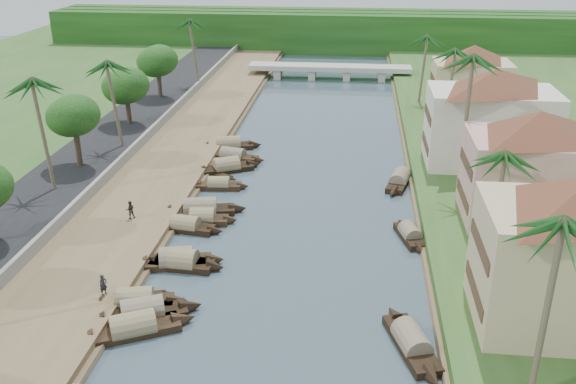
# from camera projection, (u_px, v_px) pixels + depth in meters

# --- Properties ---
(ground) EXTENTS (220.00, 220.00, 0.00)m
(ground) POSITION_uv_depth(u_px,v_px,m) (280.00, 303.00, 45.92)
(ground) COLOR #394B56
(ground) RESTS_ON ground
(left_bank) EXTENTS (10.00, 180.00, 0.80)m
(left_bank) POSITION_uv_depth(u_px,v_px,m) (149.00, 184.00, 65.69)
(left_bank) COLOR brown
(left_bank) RESTS_ON ground
(right_bank) EXTENTS (16.00, 180.00, 1.20)m
(right_bank) POSITION_uv_depth(u_px,v_px,m) (499.00, 197.00, 62.12)
(right_bank) COLOR #2B5321
(right_bank) RESTS_ON ground
(road) EXTENTS (8.00, 180.00, 1.40)m
(road) POSITION_uv_depth(u_px,v_px,m) (69.00, 178.00, 66.42)
(road) COLOR black
(road) RESTS_ON ground
(retaining_wall) EXTENTS (0.40, 180.00, 1.10)m
(retaining_wall) POSITION_uv_depth(u_px,v_px,m) (108.00, 174.00, 65.74)
(retaining_wall) COLOR gray
(retaining_wall) RESTS_ON left_bank
(treeline) EXTENTS (120.00, 14.00, 8.00)m
(treeline) POSITION_uv_depth(u_px,v_px,m) (336.00, 31.00, 136.01)
(treeline) COLOR #13390F
(treeline) RESTS_ON ground
(bridge) EXTENTS (28.00, 4.00, 2.40)m
(bridge) POSITION_uv_depth(u_px,v_px,m) (330.00, 69.00, 111.23)
(bridge) COLOR #A7A79D
(bridge) RESTS_ON ground
(building_mid) EXTENTS (14.11, 14.11, 9.70)m
(building_mid) POSITION_uv_depth(u_px,v_px,m) (533.00, 166.00, 54.38)
(building_mid) COLOR #DEA79D
(building_mid) RESTS_ON right_bank
(building_far) EXTENTS (15.59, 15.59, 10.20)m
(building_far) POSITION_uv_depth(u_px,v_px,m) (491.00, 117.00, 67.21)
(building_far) COLOR silver
(building_far) RESTS_ON right_bank
(building_distant) EXTENTS (12.62, 12.62, 9.20)m
(building_distant) POSITION_uv_depth(u_px,v_px,m) (471.00, 79.00, 85.63)
(building_distant) COLOR tan
(building_distant) RESTS_ON right_bank
(sampan_2) EXTENTS (8.42, 5.47, 2.26)m
(sampan_2) POSITION_uv_depth(u_px,v_px,m) (133.00, 329.00, 42.32)
(sampan_2) COLOR black
(sampan_2) RESTS_ON ground
(sampan_3) EXTENTS (8.41, 4.95, 2.26)m
(sampan_3) POSITION_uv_depth(u_px,v_px,m) (143.00, 313.00, 43.99)
(sampan_3) COLOR black
(sampan_3) RESTS_ON ground
(sampan_4) EXTENTS (7.69, 3.11, 2.15)m
(sampan_4) POSITION_uv_depth(u_px,v_px,m) (135.00, 302.00, 45.30)
(sampan_4) COLOR black
(sampan_4) RESTS_ON ground
(sampan_5) EXTENTS (7.18, 2.32, 2.26)m
(sampan_5) POSITION_uv_depth(u_px,v_px,m) (182.00, 263.00, 50.52)
(sampan_5) COLOR black
(sampan_5) RESTS_ON ground
(sampan_6) EXTENTS (7.91, 3.45, 2.30)m
(sampan_6) POSITION_uv_depth(u_px,v_px,m) (177.00, 261.00, 50.78)
(sampan_6) COLOR black
(sampan_6) RESTS_ON ground
(sampan_7) EXTENTS (7.32, 2.55, 1.95)m
(sampan_7) POSITION_uv_depth(u_px,v_px,m) (186.00, 226.00, 56.61)
(sampan_7) COLOR black
(sampan_7) RESTS_ON ground
(sampan_8) EXTENTS (6.63, 2.12, 2.05)m
(sampan_8) POSITION_uv_depth(u_px,v_px,m) (202.00, 219.00, 58.01)
(sampan_8) COLOR black
(sampan_8) RESTS_ON ground
(sampan_9) EXTENTS (9.10, 3.49, 2.25)m
(sampan_9) POSITION_uv_depth(u_px,v_px,m) (200.00, 209.00, 59.95)
(sampan_9) COLOR black
(sampan_9) RESTS_ON ground
(sampan_10) EXTENTS (6.41, 1.83, 1.81)m
(sampan_10) POSITION_uv_depth(u_px,v_px,m) (219.00, 185.00, 65.50)
(sampan_10) COLOR black
(sampan_10) RESTS_ON ground
(sampan_11) EXTENTS (7.99, 5.36, 2.31)m
(sampan_11) POSITION_uv_depth(u_px,v_px,m) (226.00, 168.00, 70.17)
(sampan_11) COLOR black
(sampan_11) RESTS_ON ground
(sampan_12) EXTENTS (8.19, 3.36, 1.96)m
(sampan_12) POSITION_uv_depth(u_px,v_px,m) (233.00, 156.00, 73.71)
(sampan_12) COLOR black
(sampan_12) RESTS_ON ground
(sampan_13) EXTENTS (8.32, 3.53, 2.23)m
(sampan_13) POSITION_uv_depth(u_px,v_px,m) (229.00, 145.00, 77.20)
(sampan_13) COLOR black
(sampan_13) RESTS_ON ground
(sampan_14) EXTENTS (4.15, 8.80, 2.12)m
(sampan_14) POSITION_uv_depth(u_px,v_px,m) (412.00, 343.00, 40.89)
(sampan_14) COLOR black
(sampan_14) RESTS_ON ground
(sampan_15) EXTENTS (3.03, 6.71, 1.83)m
(sampan_15) POSITION_uv_depth(u_px,v_px,m) (410.00, 235.00, 55.07)
(sampan_15) COLOR black
(sampan_15) RESTS_ON ground
(sampan_16) EXTENTS (3.58, 8.70, 2.11)m
(sampan_16) POSITION_uv_depth(u_px,v_px,m) (399.00, 180.00, 66.73)
(sampan_16) COLOR black
(sampan_16) RESTS_ON ground
(canoe_1) EXTENTS (4.85, 2.01, 0.78)m
(canoe_1) POSITION_uv_depth(u_px,v_px,m) (141.00, 296.00, 46.56)
(canoe_1) COLOR black
(canoe_1) RESTS_ON ground
(canoe_2) EXTENTS (5.34, 3.43, 0.82)m
(canoe_2) POSITION_uv_depth(u_px,v_px,m) (216.00, 174.00, 69.17)
(canoe_2) COLOR black
(canoe_2) RESTS_ON ground
(palm_0) EXTENTS (3.20, 3.20, 12.15)m
(palm_0) POSITION_uv_depth(u_px,v_px,m) (561.00, 226.00, 31.14)
(palm_0) COLOR brown
(palm_0) RESTS_ON ground
(palm_1) EXTENTS (3.20, 3.20, 9.58)m
(palm_1) POSITION_uv_depth(u_px,v_px,m) (504.00, 157.00, 47.80)
(palm_1) COLOR brown
(palm_1) RESTS_ON ground
(palm_2) EXTENTS (3.20, 3.20, 14.47)m
(palm_2) POSITION_uv_depth(u_px,v_px,m) (472.00, 61.00, 57.29)
(palm_2) COLOR brown
(palm_2) RESTS_ON ground
(palm_3) EXTENTS (3.20, 3.20, 11.49)m
(palm_3) POSITION_uv_depth(u_px,v_px,m) (452.00, 52.00, 76.52)
(palm_3) COLOR brown
(palm_3) RESTS_ON ground
(palm_5) EXTENTS (3.20, 3.20, 12.15)m
(palm_5) POSITION_uv_depth(u_px,v_px,m) (37.00, 83.00, 58.06)
(palm_5) COLOR brown
(palm_5) RESTS_ON ground
(palm_6) EXTENTS (3.20, 3.20, 11.12)m
(palm_6) POSITION_uv_depth(u_px,v_px,m) (112.00, 65.00, 70.40)
(palm_6) COLOR brown
(palm_6) RESTS_ON ground
(palm_7) EXTENTS (3.20, 3.20, 10.79)m
(palm_7) POSITION_uv_depth(u_px,v_px,m) (425.00, 38.00, 89.79)
(palm_7) COLOR brown
(palm_7) RESTS_ON ground
(palm_8) EXTENTS (3.20, 3.20, 11.44)m
(palm_8) POSITION_uv_depth(u_px,v_px,m) (194.00, 22.00, 98.69)
(palm_8) COLOR brown
(palm_8) RESTS_ON ground
(tree_3) EXTENTS (5.00, 5.00, 7.52)m
(tree_3) POSITION_uv_depth(u_px,v_px,m) (74.00, 117.00, 65.87)
(tree_3) COLOR #402F25
(tree_3) RESTS_ON ground
(tree_4) EXTENTS (5.33, 5.33, 7.07)m
(tree_4) POSITION_uv_depth(u_px,v_px,m) (126.00, 86.00, 80.44)
(tree_4) COLOR #402F25
(tree_4) RESTS_ON ground
(tree_5) EXTENTS (5.31, 5.31, 7.48)m
(tree_5) POSITION_uv_depth(u_px,v_px,m) (158.00, 62.00, 92.80)
(tree_5) COLOR #402F25
(tree_5) RESTS_ON ground
(tree_6) EXTENTS (4.01, 4.01, 6.96)m
(tree_6) POSITION_uv_depth(u_px,v_px,m) (539.00, 116.00, 67.27)
(tree_6) COLOR #402F25
(tree_6) RESTS_ON ground
(person_near) EXTENTS (0.65, 0.69, 1.59)m
(person_near) POSITION_uv_depth(u_px,v_px,m) (103.00, 285.00, 45.19)
(person_near) COLOR black
(person_near) RESTS_ON left_bank
(person_far) EXTENTS (0.99, 0.91, 1.64)m
(person_far) POSITION_uv_depth(u_px,v_px,m) (130.00, 210.00, 56.96)
(person_far) COLOR #2B261E
(person_far) RESTS_ON left_bank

